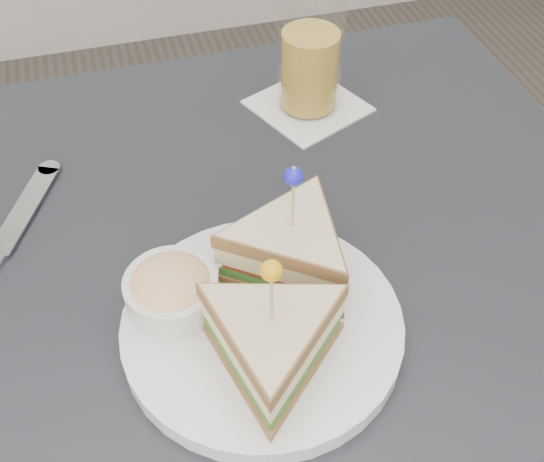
{
  "coord_description": "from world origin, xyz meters",
  "views": [
    {
      "loc": [
        -0.11,
        -0.41,
        1.25
      ],
      "look_at": [
        0.01,
        0.01,
        0.8
      ],
      "focal_mm": 45.0,
      "sensor_mm": 36.0,
      "label": 1
    }
  ],
  "objects": [
    {
      "name": "table",
      "position": [
        0.0,
        0.0,
        0.67
      ],
      "size": [
        0.8,
        0.8,
        0.75
      ],
      "color": "black",
      "rests_on": "ground"
    },
    {
      "name": "plate_meal",
      "position": [
        -0.01,
        -0.06,
        0.79
      ],
      "size": [
        0.3,
        0.3,
        0.15
      ],
      "rotation": [
        0.0,
        0.0,
        0.23
      ],
      "color": "silver",
      "rests_on": "table"
    },
    {
      "name": "cutlery_knife",
      "position": [
        -0.24,
        0.1,
        0.75
      ],
      "size": [
        0.12,
        0.23,
        0.01
      ],
      "rotation": [
        0.0,
        0.0,
        -0.45
      ],
      "color": "#B5B9C0",
      "rests_on": "table"
    },
    {
      "name": "drink_set",
      "position": [
        0.12,
        0.25,
        0.82
      ],
      "size": [
        0.16,
        0.16,
        0.15
      ],
      "rotation": [
        0.0,
        0.0,
        0.41
      ],
      "color": "silver",
      "rests_on": "table"
    }
  ]
}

